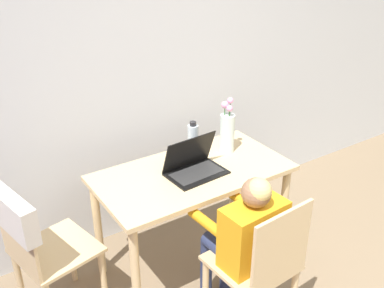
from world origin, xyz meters
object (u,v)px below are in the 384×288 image
Objects in this scene: chair_spare at (32,237)px; laptop at (193,165)px; chair_occupied at (260,267)px; flower_vase at (227,131)px; person_seated at (245,233)px; water_bottle at (193,142)px.

laptop is at bearing -107.02° from chair_spare.
flower_vase is (0.33, 0.74, 0.41)m from chair_occupied.
person_seated reaches higher than chair_occupied.
flower_vase is 1.41× the size of water_bottle.
flower_vase is at bearing -122.65° from person_seated.
chair_occupied is 0.19m from person_seated.
flower_vase is (1.29, 0.04, 0.27)m from chair_spare.
flower_vase reaches higher than chair_occupied.
person_seated is 3.72× the size of water_bottle.
chair_spare is 2.41× the size of flower_vase.
flower_vase is at bearing 15.17° from laptop.
water_bottle is (0.09, 0.77, 0.38)m from chair_occupied.
person_seated is (-0.01, 0.12, 0.14)m from chair_occupied.
laptop reaches higher than chair_spare.
chair_spare is 0.91× the size of person_seated.
person_seated is at bearing -98.41° from water_bottle.
water_bottle is (-0.25, 0.02, -0.02)m from flower_vase.
laptop is (0.01, 0.51, 0.17)m from person_seated.
water_bottle is at bearing -99.16° from chair_spare.
chair_occupied is at bearing 90.00° from person_seated.
flower_vase is at bearing -5.34° from water_bottle.
chair_occupied is at bearing -114.23° from flower_vase.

